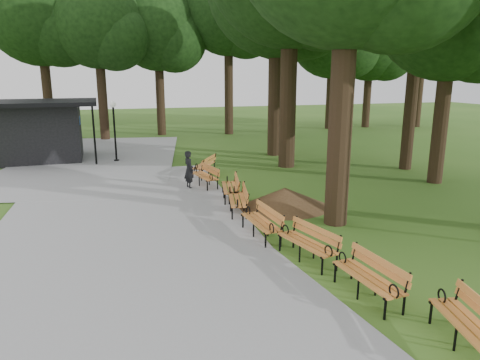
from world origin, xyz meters
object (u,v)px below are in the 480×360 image
object	(u,v)px
dirt_mound	(285,198)
bench_0	(470,326)
bench_2	(307,243)
lawn_tree_1	(453,3)
bench_6	(204,176)
bench_7	(204,165)
bench_3	(261,222)
kiosk	(42,131)
bench_5	(230,188)
person	(189,170)
lamp_post	(114,118)
bench_1	(368,278)
bench_4	(237,200)

from	to	relation	value
dirt_mound	bench_0	size ratio (longest dim) A/B	1.40
bench_2	lawn_tree_1	bearing A→B (deg)	109.85
bench_6	bench_7	bearing A→B (deg)	157.34
bench_3	bench_7	world-z (taller)	same
dirt_mound	bench_0	bearing A→B (deg)	-90.82
bench_2	bench_7	world-z (taller)	same
kiosk	bench_6	world-z (taller)	kiosk
dirt_mound	bench_2	distance (m)	4.37
bench_7	lawn_tree_1	xyz separation A→B (m)	(9.06, -4.17, 6.68)
bench_0	bench_5	size ratio (longest dim) A/B	1.00
person	bench_0	xyz separation A→B (m)	(2.54, -11.85, -0.32)
lamp_post	bench_1	size ratio (longest dim) A/B	1.65
dirt_mound	bench_4	distance (m)	1.70
kiosk	bench_4	bearing A→B (deg)	-59.07
bench_7	lawn_tree_1	distance (m)	12.00
lamp_post	bench_7	xyz separation A→B (m)	(3.75, -4.35, -1.81)
dirt_mound	bench_6	world-z (taller)	bench_6
dirt_mound	lawn_tree_1	xyz separation A→B (m)	(7.47, 1.60, 6.77)
dirt_mound	bench_4	xyz separation A→B (m)	(-1.70, -0.04, 0.08)
kiosk	bench_4	world-z (taller)	kiosk
bench_2	bench_7	xyz separation A→B (m)	(-0.46, 9.98, 0.00)
bench_0	lawn_tree_1	xyz separation A→B (m)	(7.58, 9.89, 6.68)
bench_0	lawn_tree_1	size ratio (longest dim) A/B	0.19
dirt_mound	bench_6	distance (m)	4.20
bench_6	bench_3	bearing A→B (deg)	-7.94
person	lawn_tree_1	distance (m)	12.12
bench_7	person	bearing A→B (deg)	5.70
bench_1	bench_6	bearing A→B (deg)	-177.91
lamp_post	bench_6	xyz separation A→B (m)	(3.32, -6.43, -1.81)
lamp_post	dirt_mound	distance (m)	11.59
bench_6	bench_0	bearing A→B (deg)	-1.96
person	bench_6	size ratio (longest dim) A/B	0.80
bench_3	bench_2	bearing A→B (deg)	13.08
kiosk	bench_6	bearing A→B (deg)	-49.73
bench_1	bench_4	xyz separation A→B (m)	(-0.96, 6.22, 0.00)
lawn_tree_1	bench_0	bearing A→B (deg)	-127.48
bench_1	lawn_tree_1	xyz separation A→B (m)	(8.20, 7.86, 6.68)
person	lamp_post	bearing A→B (deg)	8.14
bench_2	bench_6	world-z (taller)	same
bench_1	bench_5	xyz separation A→B (m)	(-0.78, 7.82, 0.00)
bench_0	bench_1	xyz separation A→B (m)	(-0.62, 2.04, 0.00)
dirt_mound	bench_3	bearing A→B (deg)	-125.21
dirt_mound	person	bearing A→B (deg)	126.80
bench_1	bench_7	world-z (taller)	same
bench_2	bench_4	world-z (taller)	same
lamp_post	bench_4	distance (m)	10.93
bench_5	lawn_tree_1	size ratio (longest dim) A/B	0.19
bench_1	lawn_tree_1	distance (m)	13.18
bench_7	lawn_tree_1	bearing A→B (deg)	96.81
bench_2	bench_3	xyz separation A→B (m)	(-0.57, 1.81, 0.00)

